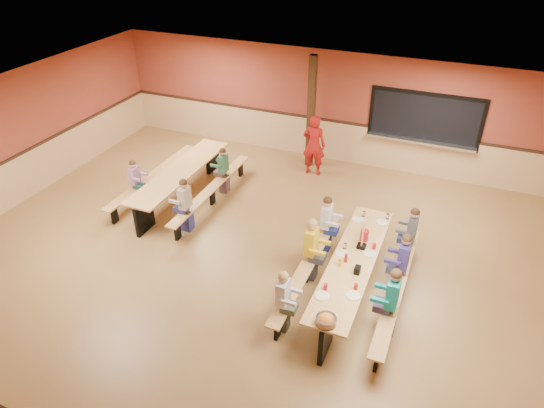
% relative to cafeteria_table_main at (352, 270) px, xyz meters
% --- Properties ---
extents(ground, '(12.00, 12.00, 0.00)m').
position_rel_cafeteria_table_main_xyz_m(ground, '(-2.17, 0.20, -0.53)').
color(ground, brown).
rests_on(ground, ground).
extents(room_envelope, '(12.04, 10.04, 3.02)m').
position_rel_cafeteria_table_main_xyz_m(room_envelope, '(-2.17, 0.20, 0.16)').
color(room_envelope, brown).
rests_on(room_envelope, ground).
extents(kitchen_pass_through, '(2.78, 0.28, 1.38)m').
position_rel_cafeteria_table_main_xyz_m(kitchen_pass_through, '(0.43, 5.16, 0.96)').
color(kitchen_pass_through, black).
rests_on(kitchen_pass_through, ground).
extents(structural_post, '(0.18, 0.18, 3.00)m').
position_rel_cafeteria_table_main_xyz_m(structural_post, '(-2.37, 4.60, 0.97)').
color(structural_post, '#312010').
rests_on(structural_post, ground).
extents(cafeteria_table_main, '(1.91, 3.70, 0.74)m').
position_rel_cafeteria_table_main_xyz_m(cafeteria_table_main, '(0.00, 0.00, 0.00)').
color(cafeteria_table_main, tan).
rests_on(cafeteria_table_main, ground).
extents(cafeteria_table_second, '(1.91, 3.70, 0.74)m').
position_rel_cafeteria_table_main_xyz_m(cafeteria_table_second, '(-4.66, 1.76, 0.00)').
color(cafeteria_table_second, tan).
rests_on(cafeteria_table_second, ground).
extents(seated_child_white_left, '(0.36, 0.30, 1.20)m').
position_rel_cafeteria_table_main_xyz_m(seated_child_white_left, '(-0.83, -1.32, 0.07)').
color(seated_child_white_left, silver).
rests_on(seated_child_white_left, ground).
extents(seated_adult_yellow, '(0.42, 0.34, 1.31)m').
position_rel_cafeteria_table_main_xyz_m(seated_adult_yellow, '(-0.83, 0.12, 0.13)').
color(seated_adult_yellow, yellow).
rests_on(seated_adult_yellow, ground).
extents(seated_child_grey_left, '(0.38, 0.31, 1.24)m').
position_rel_cafeteria_table_main_xyz_m(seated_child_grey_left, '(-0.83, 1.08, 0.09)').
color(seated_child_grey_left, silver).
rests_on(seated_child_grey_left, ground).
extents(seated_child_teal_right, '(0.41, 0.34, 1.30)m').
position_rel_cafeteria_table_main_xyz_m(seated_child_teal_right, '(0.82, -0.70, 0.12)').
color(seated_child_teal_right, teal).
rests_on(seated_child_teal_right, ground).
extents(seated_child_navy_right, '(0.40, 0.33, 1.27)m').
position_rel_cafeteria_table_main_xyz_m(seated_child_navy_right, '(0.82, 0.36, 0.11)').
color(seated_child_navy_right, navy).
rests_on(seated_child_navy_right, ground).
extents(seated_child_char_right, '(0.37, 0.30, 1.21)m').
position_rel_cafeteria_table_main_xyz_m(seated_child_char_right, '(0.82, 1.35, 0.08)').
color(seated_child_char_right, '#43464C').
rests_on(seated_child_char_right, ground).
extents(seated_child_purple_sec, '(0.33, 0.27, 1.14)m').
position_rel_cafeteria_table_main_xyz_m(seated_child_purple_sec, '(-5.49, 1.09, 0.04)').
color(seated_child_purple_sec, '#9F6A92').
rests_on(seated_child_purple_sec, ground).
extents(seated_child_green_sec, '(0.35, 0.29, 1.17)m').
position_rel_cafeteria_table_main_xyz_m(seated_child_green_sec, '(-3.84, 2.39, 0.06)').
color(seated_child_green_sec, '#2C6646').
rests_on(seated_child_green_sec, ground).
extents(seated_child_tan_sec, '(0.38, 0.31, 1.24)m').
position_rel_cafeteria_table_main_xyz_m(seated_child_tan_sec, '(-3.84, 0.61, 0.09)').
color(seated_child_tan_sec, '#B0A68E').
rests_on(seated_child_tan_sec, ground).
extents(standing_woman, '(0.62, 0.43, 1.64)m').
position_rel_cafeteria_table_main_xyz_m(standing_woman, '(-2.12, 4.16, 0.29)').
color(standing_woman, '#A11312').
rests_on(standing_woman, ground).
extents(punch_pitcher, '(0.16, 0.16, 0.22)m').
position_rel_cafeteria_table_main_xyz_m(punch_pitcher, '(0.04, 0.67, 0.32)').
color(punch_pitcher, '#AE171A').
rests_on(punch_pitcher, cafeteria_table_main).
extents(chip_bowl, '(0.32, 0.32, 0.15)m').
position_rel_cafeteria_table_main_xyz_m(chip_bowl, '(0.00, -1.65, 0.29)').
color(chip_bowl, orange).
rests_on(chip_bowl, cafeteria_table_main).
extents(napkin_dispenser, '(0.10, 0.14, 0.13)m').
position_rel_cafeteria_table_main_xyz_m(napkin_dispenser, '(0.15, -0.31, 0.28)').
color(napkin_dispenser, black).
rests_on(napkin_dispenser, cafeteria_table_main).
extents(condiment_mustard, '(0.06, 0.06, 0.17)m').
position_rel_cafeteria_table_main_xyz_m(condiment_mustard, '(-0.17, -0.24, 0.30)').
color(condiment_mustard, yellow).
rests_on(condiment_mustard, cafeteria_table_main).
extents(condiment_ketchup, '(0.06, 0.06, 0.17)m').
position_rel_cafeteria_table_main_xyz_m(condiment_ketchup, '(-0.11, -0.09, 0.30)').
color(condiment_ketchup, '#B2140F').
rests_on(condiment_ketchup, cafeteria_table_main).
extents(table_paddle, '(0.16, 0.16, 0.56)m').
position_rel_cafeteria_table_main_xyz_m(table_paddle, '(0.05, 0.43, 0.35)').
color(table_paddle, black).
rests_on(table_paddle, cafeteria_table_main).
extents(place_settings, '(0.65, 3.30, 0.11)m').
position_rel_cafeteria_table_main_xyz_m(place_settings, '(-0.00, 0.00, 0.27)').
color(place_settings, beige).
rests_on(place_settings, cafeteria_table_main).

